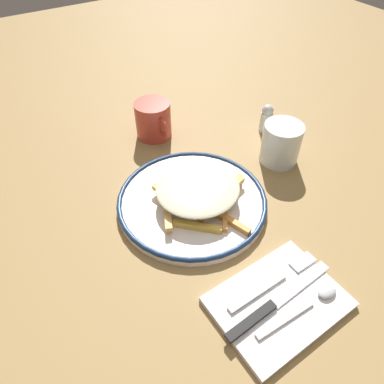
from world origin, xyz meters
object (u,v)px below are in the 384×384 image
at_px(fries_heap, 200,191).
at_px(knife, 271,306).
at_px(napkin, 279,301).
at_px(spoon, 311,302).
at_px(fork, 274,281).
at_px(water_glass, 281,143).
at_px(coffee_mug, 154,120).
at_px(plate, 192,201).
at_px(salt_shaker, 266,118).

distance_m(fries_heap, knife, 0.24).
height_order(napkin, spoon, spoon).
xyz_separation_m(knife, spoon, (0.03, 0.05, 0.00)).
xyz_separation_m(fries_heap, knife, (0.24, -0.03, -0.02)).
relative_size(fork, water_glass, 1.97).
xyz_separation_m(knife, coffee_mug, (-0.49, 0.06, 0.03)).
bearing_deg(napkin, fork, 156.73).
relative_size(plate, napkin, 1.49).
height_order(plate, spoon, spoon).
relative_size(plate, fork, 1.64).
xyz_separation_m(spoon, water_glass, (-0.29, 0.20, 0.03)).
bearing_deg(coffee_mug, knife, -7.28).
xyz_separation_m(napkin, salt_shaker, (-0.37, 0.28, 0.03)).
height_order(knife, salt_shaker, salt_shaker).
height_order(fries_heap, spoon, fries_heap).
xyz_separation_m(plate, fork, (0.22, 0.01, 0.00)).
xyz_separation_m(napkin, water_glass, (-0.26, 0.23, 0.04)).
bearing_deg(plate, fork, 3.81).
distance_m(plate, spoon, 0.28).
bearing_deg(plate, coffee_mug, 169.21).
xyz_separation_m(plate, spoon, (0.28, 0.04, 0.00)).
distance_m(spoon, coffee_mug, 0.52).
height_order(spoon, coffee_mug, coffee_mug).
height_order(fries_heap, water_glass, water_glass).
bearing_deg(spoon, fries_heap, -174.54).
bearing_deg(coffee_mug, fork, -3.94).
xyz_separation_m(water_glass, salt_shaker, (-0.10, 0.05, -0.01)).
height_order(plate, water_glass, water_glass).
distance_m(plate, water_glass, 0.24).
bearing_deg(knife, fries_heap, 173.33).
height_order(napkin, water_glass, water_glass).
distance_m(napkin, water_glass, 0.35).
bearing_deg(spoon, plate, -172.32).
xyz_separation_m(plate, napkin, (0.25, 0.00, -0.00)).
bearing_deg(salt_shaker, spoon, -32.10).
distance_m(fries_heap, napkin, 0.24).
bearing_deg(fork, knife, -46.29).
xyz_separation_m(fries_heap, fork, (0.21, 0.00, -0.03)).
relative_size(plate, water_glass, 3.23).
xyz_separation_m(napkin, spoon, (0.03, 0.03, 0.01)).
relative_size(fries_heap, water_glass, 2.46).
distance_m(fork, water_glass, 0.32).
distance_m(fries_heap, spoon, 0.27).
height_order(fork, salt_shaker, salt_shaker).
relative_size(spoon, salt_shaker, 2.17).
bearing_deg(fork, salt_shaker, 141.33).
height_order(plate, napkin, plate).
distance_m(knife, coffee_mug, 0.50).
bearing_deg(plate, fries_heap, 53.89).
bearing_deg(salt_shaker, fries_heap, -65.12).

